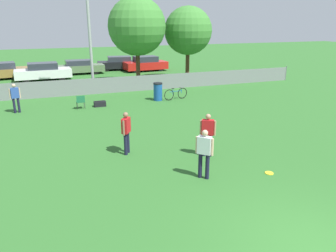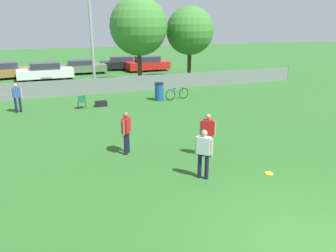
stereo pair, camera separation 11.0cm
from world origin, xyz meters
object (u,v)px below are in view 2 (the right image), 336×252
Objects in this scene: tree_near_pole at (139,26)px; gear_bag_sideline at (101,104)px; parked_car_red at (148,64)px; player_defender_red at (208,132)px; spectator_in_blue at (17,96)px; parked_car_olive at (81,67)px; parked_car_tan at (3,71)px; parked_car_dark at (121,63)px; trash_bin at (159,92)px; light_pole at (90,10)px; player_receiver_white at (204,151)px; folding_chair_sideline at (82,101)px; player_thrower_red at (126,130)px; bicycle_sideline at (177,94)px; frisbee_disc at (269,173)px; parked_car_white at (45,71)px; tree_far_right at (190,31)px.

tree_near_pole is 8.09m from gear_bag_sideline.
player_defender_red is at bearing -104.79° from parked_car_red.
spectator_in_blue reaches higher than parked_car_olive.
parked_car_dark is at bearing 1.16° from parked_car_tan.
trash_bin is 15.89m from parked_car_tan.
player_receiver_white is at bearing -84.90° from light_pole.
parked_car_olive is (1.26, 13.21, 0.20)m from folding_chair_sideline.
tree_near_pole is at bearing -114.98° from parked_car_red.
spectator_in_blue reaches higher than gear_bag_sideline.
parked_car_dark is at bearing 141.13° from parked_car_red.
parked_car_tan is at bearing 51.47° from player_thrower_red.
folding_chair_sideline is at bearing -103.20° from parked_car_dark.
light_pole is 11.35m from parked_car_tan.
player_receiver_white is at bearing -97.99° from tree_near_pole.
tree_near_pole reaches higher than bicycle_sideline.
parked_car_tan is at bearing 131.39° from light_pole.
bicycle_sideline is 1.19m from trash_bin.
parked_car_tan is (-5.39, 12.64, 0.23)m from folding_chair_sideline.
player_receiver_white reaches higher than frisbee_disc.
tree_near_pole is at bearing -39.44° from parked_car_white.
parked_car_white is 1.01× the size of parked_car_dark.
frisbee_disc is at bearing -100.85° from parked_car_red.
tree_far_right is 16.69m from player_thrower_red.
parked_car_red is (13.14, 0.36, 0.01)m from parked_car_tan.
gear_bag_sideline is (-3.72, -0.28, -0.41)m from trash_bin.
parked_car_tan is at bearing -176.92° from parked_car_olive.
tree_far_right is 1.31× the size of parked_car_dark.
light_pole is 5.76× the size of player_receiver_white.
bicycle_sideline is at bearing -8.54° from trash_bin.
parked_car_tan is at bearing 153.65° from player_receiver_white.
light_pole reaches higher than tree_near_pole.
player_thrower_red reaches higher than trash_bin.
player_receiver_white is 10.66m from folding_chair_sideline.
parked_car_white reaches higher than folding_chair_sideline.
frisbee_disc is (4.05, -3.32, -0.94)m from player_thrower_red.
folding_chair_sideline is at bearing -124.98° from parked_car_red.
light_pole is 2.17× the size of parked_car_red.
bicycle_sideline is at bearing -56.51° from parked_car_tan.
trash_bin is at bearing 168.75° from spectator_in_blue.
light_pole reaches higher than spectator_in_blue.
tree_far_right is 16.60m from player_defender_red.
light_pole is 2.04× the size of parked_car_olive.
tree_far_right is at bearing 75.32° from frisbee_disc.
trash_bin is at bearing -107.28° from parked_car_red.
tree_far_right is 8.06m from bicycle_sideline.
tree_far_right is at bearing 2.47° from player_thrower_red.
spectator_in_blue is at bearing -147.08° from tree_near_pole.
parked_car_olive is (6.65, 0.57, -0.04)m from parked_car_tan.
frisbee_disc is 11.11m from bicycle_sideline.
tree_near_pole is 4.09× the size of spectator_in_blue.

